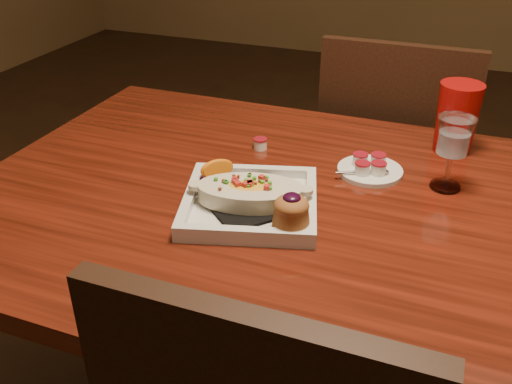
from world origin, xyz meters
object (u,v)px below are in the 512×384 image
(chair_far, at_px, (391,176))
(saucer, at_px, (369,168))
(plate, at_px, (254,199))
(table, at_px, (346,254))
(goblet, at_px, (454,140))
(red_tumbler, at_px, (457,118))

(chair_far, height_order, saucer, chair_far)
(plate, bearing_deg, table, 5.23)
(table, bearing_deg, plate, -158.62)
(saucer, bearing_deg, chair_far, 90.23)
(goblet, distance_m, red_tumbler, 0.18)
(red_tumbler, bearing_deg, goblet, -89.18)
(table, xyz_separation_m, chair_far, (-0.00, 0.63, -0.15))
(saucer, relative_size, red_tumbler, 0.87)
(chair_far, height_order, red_tumbler, chair_far)
(plate, distance_m, saucer, 0.28)
(chair_far, xyz_separation_m, red_tumbler, (0.15, -0.30, 0.32))
(chair_far, bearing_deg, table, 90.00)
(goblet, bearing_deg, chair_far, 108.03)
(table, bearing_deg, chair_far, 90.00)
(plate, relative_size, saucer, 2.23)
(chair_far, height_order, goblet, chair_far)
(red_tumbler, bearing_deg, saucer, -130.93)
(saucer, xyz_separation_m, red_tumbler, (0.15, 0.17, 0.07))
(table, relative_size, goblet, 10.08)
(red_tumbler, bearing_deg, plate, -128.53)
(chair_far, distance_m, goblet, 0.61)
(table, height_order, goblet, goblet)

